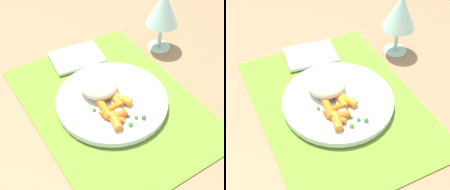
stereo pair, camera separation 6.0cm
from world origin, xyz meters
TOP-DOWN VIEW (x-y plane):
  - ground_plane at (0.00, 0.00)m, footprint 2.40×2.40m
  - placemat at (0.00, 0.00)m, footprint 0.46×0.34m
  - plate at (0.00, 0.00)m, footprint 0.24×0.24m
  - rice_mound at (-0.03, -0.01)m, footprint 0.09×0.08m
  - carrot_portion at (0.04, -0.02)m, footprint 0.09×0.08m
  - pea_scatter at (0.05, -0.00)m, footprint 0.08×0.09m
  - fork at (-0.02, 0.01)m, footprint 0.19×0.06m
  - wine_glass at (-0.11, 0.22)m, footprint 0.08×0.08m
  - napkin at (-0.18, 0.01)m, footprint 0.11×0.14m

SIDE VIEW (x-z plane):
  - ground_plane at x=0.00m, z-range 0.00..0.00m
  - placemat at x=0.00m, z-range 0.00..0.01m
  - napkin at x=-0.18m, z-range 0.01..0.01m
  - plate at x=0.00m, z-range 0.01..0.02m
  - fork at x=-0.02m, z-range 0.02..0.03m
  - pea_scatter at x=0.05m, z-range 0.02..0.03m
  - carrot_portion at x=0.04m, z-range 0.02..0.04m
  - rice_mound at x=-0.03m, z-range 0.02..0.06m
  - wine_glass at x=-0.11m, z-range 0.03..0.19m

